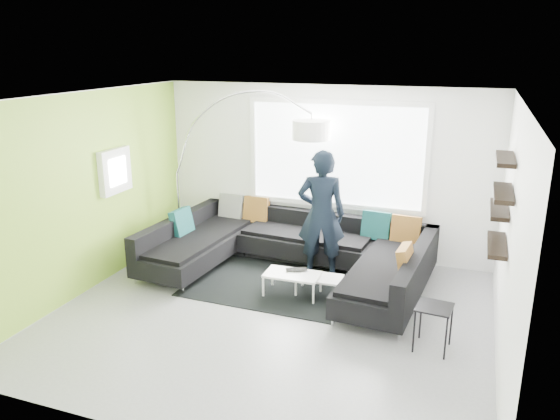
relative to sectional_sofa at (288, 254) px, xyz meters
The scene contains 9 objects.
ground 1.30m from the sectional_sofa, 81.14° to the right, with size 5.50×5.50×0.00m, color gray.
room_shell 1.77m from the sectional_sofa, 77.37° to the right, with size 5.54×5.04×2.82m.
sectional_sofa is the anchor object (origin of this frame).
rug 0.51m from the sectional_sofa, 113.24° to the right, with size 2.35×1.71×0.01m, color black.
coffee_table 0.68m from the sectional_sofa, 47.12° to the right, with size 0.99×0.58×0.32m, color white.
arc_lamp 2.36m from the sectional_sofa, 168.21° to the left, with size 2.55×0.82×2.74m, color white, non-canonical shape.
side_table 2.61m from the sectional_sofa, 30.86° to the right, with size 0.39×0.39×0.54m, color black.
person 0.78m from the sectional_sofa, 31.87° to the left, with size 0.81×0.64×1.95m, color black.
laptop 0.55m from the sectional_sofa, 56.92° to the right, with size 0.36×0.30×0.02m, color black.
Camera 1 is at (2.32, -5.99, 3.37)m, focal length 35.00 mm.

